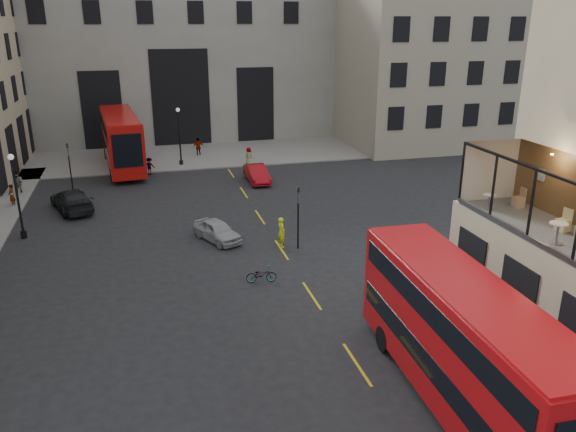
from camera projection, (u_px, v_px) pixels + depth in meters
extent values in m
plane|color=black|center=(403.00, 357.00, 22.59)|extent=(140.00, 140.00, 0.00)
cube|color=black|center=(517.00, 297.00, 23.14)|extent=(0.08, 9.20, 3.00)
cube|color=beige|center=(490.00, 170.00, 26.72)|extent=(3.00, 0.04, 2.90)
cube|color=black|center=(570.00, 166.00, 21.68)|extent=(3.00, 10.00, 0.04)
cube|color=slate|center=(527.00, 237.00, 22.25)|extent=(0.12, 10.00, 0.18)
cube|color=black|center=(537.00, 169.00, 21.34)|extent=(0.12, 10.00, 0.10)
cube|color=beige|center=(541.00, 175.00, 25.38)|extent=(0.04, 0.45, 0.55)
cylinder|color=#FFD899|center=(552.00, 154.00, 23.72)|extent=(0.12, 0.12, 0.05)
cube|color=#C3AD92|center=(549.00, 288.00, 23.42)|extent=(3.00, 11.00, 4.50)
cube|color=slate|center=(558.00, 237.00, 22.66)|extent=(3.00, 10.00, 0.10)
cube|color=gray|center=(175.00, 56.00, 62.14)|extent=(34.00, 10.00, 18.00)
cube|color=black|center=(181.00, 98.00, 58.88)|extent=(6.00, 0.12, 10.00)
cube|color=black|center=(102.00, 111.00, 57.26)|extent=(4.00, 0.12, 8.00)
cube|color=black|center=(256.00, 105.00, 61.15)|extent=(4.00, 0.12, 8.00)
cube|color=gray|center=(414.00, 47.00, 60.60)|extent=(16.00, 18.00, 20.00)
cube|color=slate|center=(178.00, 155.00, 55.75)|extent=(40.00, 12.00, 0.12)
cylinder|color=black|center=(298.00, 226.00, 32.82)|extent=(0.10, 0.10, 2.80)
imported|color=black|center=(298.00, 195.00, 32.19)|extent=(0.16, 0.20, 1.00)
cylinder|color=black|center=(71.00, 174.00, 44.00)|extent=(0.10, 0.10, 2.80)
imported|color=black|center=(68.00, 150.00, 43.37)|extent=(0.16, 0.20, 1.00)
cylinder|color=black|center=(18.00, 200.00, 34.03)|extent=(0.14, 0.14, 5.00)
cylinder|color=black|center=(24.00, 234.00, 34.78)|extent=(0.36, 0.36, 0.50)
sphere|color=silver|center=(11.00, 157.00, 33.15)|extent=(0.36, 0.36, 0.36)
cylinder|color=black|center=(180.00, 139.00, 51.29)|extent=(0.14, 0.14, 5.00)
cylinder|color=black|center=(181.00, 163.00, 52.04)|extent=(0.36, 0.36, 0.50)
sphere|color=silver|center=(178.00, 110.00, 50.42)|extent=(0.36, 0.36, 0.36)
cube|color=#A40B0F|center=(462.00, 342.00, 19.06)|extent=(3.01, 11.73, 4.13)
cube|color=black|center=(461.00, 357.00, 19.25)|extent=(3.03, 11.09, 0.85)
cube|color=black|center=(466.00, 309.00, 18.64)|extent=(3.03, 11.09, 0.85)
cube|color=#A40B0F|center=(469.00, 286.00, 18.36)|extent=(2.90, 11.49, 0.13)
cylinder|color=black|center=(384.00, 339.00, 22.87)|extent=(0.33, 1.07, 1.06)
cylinder|color=black|center=(438.00, 332.00, 23.39)|extent=(0.33, 1.07, 1.06)
cube|color=#A40E0B|center=(121.00, 140.00, 50.35)|extent=(3.96, 12.58, 4.39)
cube|color=black|center=(122.00, 146.00, 50.56)|extent=(3.93, 11.91, 0.90)
cube|color=black|center=(120.00, 125.00, 49.91)|extent=(3.93, 11.91, 0.90)
cube|color=#A40E0B|center=(119.00, 115.00, 49.61)|extent=(3.82, 12.32, 0.13)
cylinder|color=black|center=(106.00, 154.00, 54.12)|extent=(0.42, 1.15, 1.12)
cylinder|color=black|center=(134.00, 152.00, 54.97)|extent=(0.42, 1.15, 1.12)
cylinder|color=black|center=(112.00, 175.00, 46.79)|extent=(0.42, 1.15, 1.12)
cylinder|color=black|center=(144.00, 172.00, 47.63)|extent=(0.42, 1.15, 1.12)
imported|color=#9FA2A7|center=(217.00, 230.00, 34.29)|extent=(2.95, 4.05, 1.28)
imported|color=#A50A12|center=(257.00, 174.00, 46.62)|extent=(1.57, 4.32, 1.42)
imported|color=black|center=(72.00, 200.00, 39.68)|extent=(3.67, 5.60, 1.51)
imported|color=gray|center=(261.00, 275.00, 28.89)|extent=(1.61, 0.72, 0.82)
imported|color=#E6F319|center=(281.00, 232.00, 33.25)|extent=(0.54, 0.73, 1.84)
imported|color=gray|center=(18.00, 183.00, 43.21)|extent=(1.09, 0.97, 1.85)
imported|color=gray|center=(149.00, 166.00, 48.75)|extent=(1.13, 0.92, 1.52)
imported|color=gray|center=(198.00, 147.00, 55.33)|extent=(1.11, 0.54, 1.84)
imported|color=gray|center=(249.00, 156.00, 51.99)|extent=(0.91, 0.98, 1.68)
imported|color=gray|center=(12.00, 196.00, 40.39)|extent=(0.52, 0.68, 1.67)
cylinder|color=silver|center=(559.00, 224.00, 21.54)|extent=(0.69, 0.69, 0.05)
cylinder|color=slate|center=(557.00, 234.00, 21.67)|extent=(0.09, 0.09, 0.80)
cylinder|color=slate|center=(556.00, 243.00, 21.81)|extent=(0.50, 0.50, 0.03)
cylinder|color=beige|center=(490.00, 195.00, 25.52)|extent=(0.58, 0.58, 0.04)
cylinder|color=slate|center=(489.00, 202.00, 25.64)|extent=(0.08, 0.08, 0.68)
cylinder|color=slate|center=(488.00, 209.00, 25.75)|extent=(0.43, 0.43, 0.03)
cube|color=#DAC27D|center=(563.00, 225.00, 23.07)|extent=(0.55, 0.55, 0.49)
cube|color=#DAC27D|center=(568.00, 214.00, 23.00)|extent=(0.14, 0.46, 0.44)
cube|color=tan|center=(518.00, 202.00, 25.99)|extent=(0.47, 0.47, 0.48)
cube|color=tan|center=(523.00, 192.00, 25.88)|extent=(0.07, 0.45, 0.43)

